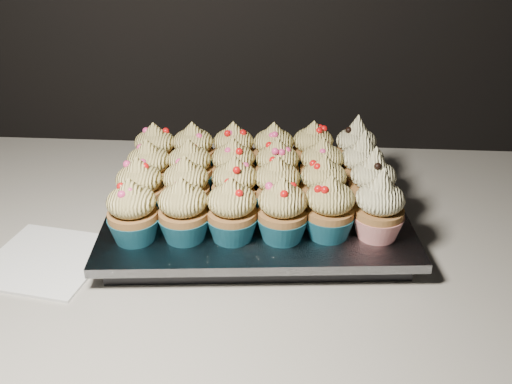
# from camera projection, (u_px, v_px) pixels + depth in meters

# --- Properties ---
(worktop) EXTENTS (2.44, 0.64, 0.04)m
(worktop) POSITION_uv_depth(u_px,v_px,m) (334.00, 244.00, 0.80)
(worktop) COLOR beige
(worktop) RESTS_ON cabinet
(napkin) EXTENTS (0.16, 0.16, 0.00)m
(napkin) POSITION_uv_depth(u_px,v_px,m) (46.00, 260.00, 0.72)
(napkin) COLOR white
(napkin) RESTS_ON worktop
(baking_tray) EXTENTS (0.40, 0.32, 0.02)m
(baking_tray) POSITION_uv_depth(u_px,v_px,m) (256.00, 216.00, 0.80)
(baking_tray) COLOR black
(baking_tray) RESTS_ON worktop
(foil_lining) EXTENTS (0.43, 0.35, 0.01)m
(foil_lining) POSITION_uv_depth(u_px,v_px,m) (256.00, 206.00, 0.80)
(foil_lining) COLOR silver
(foil_lining) RESTS_ON baking_tray
(cupcake_0) EXTENTS (0.06, 0.06, 0.08)m
(cupcake_0) POSITION_uv_depth(u_px,v_px,m) (133.00, 213.00, 0.69)
(cupcake_0) COLOR #185D73
(cupcake_0) RESTS_ON foil_lining
(cupcake_1) EXTENTS (0.06, 0.06, 0.08)m
(cupcake_1) POSITION_uv_depth(u_px,v_px,m) (183.00, 211.00, 0.69)
(cupcake_1) COLOR #185D73
(cupcake_1) RESTS_ON foil_lining
(cupcake_2) EXTENTS (0.06, 0.06, 0.08)m
(cupcake_2) POSITION_uv_depth(u_px,v_px,m) (232.00, 211.00, 0.69)
(cupcake_2) COLOR #185D73
(cupcake_2) RESTS_ON foil_lining
(cupcake_3) EXTENTS (0.06, 0.06, 0.08)m
(cupcake_3) POSITION_uv_depth(u_px,v_px,m) (283.00, 212.00, 0.69)
(cupcake_3) COLOR #185D73
(cupcake_3) RESTS_ON foil_lining
(cupcake_4) EXTENTS (0.06, 0.06, 0.08)m
(cupcake_4) POSITION_uv_depth(u_px,v_px,m) (330.00, 209.00, 0.70)
(cupcake_4) COLOR #185D73
(cupcake_4) RESTS_ON foil_lining
(cupcake_5) EXTENTS (0.06, 0.06, 0.10)m
(cupcake_5) POSITION_uv_depth(u_px,v_px,m) (379.00, 208.00, 0.70)
(cupcake_5) COLOR red
(cupcake_5) RESTS_ON foil_lining
(cupcake_6) EXTENTS (0.06, 0.06, 0.08)m
(cupcake_6) POSITION_uv_depth(u_px,v_px,m) (140.00, 189.00, 0.74)
(cupcake_6) COLOR #185D73
(cupcake_6) RESTS_ON foil_lining
(cupcake_7) EXTENTS (0.06, 0.06, 0.08)m
(cupcake_7) POSITION_uv_depth(u_px,v_px,m) (186.00, 188.00, 0.75)
(cupcake_7) COLOR #185D73
(cupcake_7) RESTS_ON foil_lining
(cupcake_8) EXTENTS (0.06, 0.06, 0.08)m
(cupcake_8) POSITION_uv_depth(u_px,v_px,m) (235.00, 188.00, 0.75)
(cupcake_8) COLOR #185D73
(cupcake_8) RESTS_ON foil_lining
(cupcake_9) EXTENTS (0.06, 0.06, 0.08)m
(cupcake_9) POSITION_uv_depth(u_px,v_px,m) (277.00, 188.00, 0.75)
(cupcake_9) COLOR #185D73
(cupcake_9) RESTS_ON foil_lining
(cupcake_10) EXTENTS (0.06, 0.06, 0.08)m
(cupcake_10) POSITION_uv_depth(u_px,v_px,m) (323.00, 187.00, 0.75)
(cupcake_10) COLOR #185D73
(cupcake_10) RESTS_ON foil_lining
(cupcake_11) EXTENTS (0.06, 0.06, 0.10)m
(cupcake_11) POSITION_uv_depth(u_px,v_px,m) (373.00, 185.00, 0.75)
(cupcake_11) COLOR red
(cupcake_11) RESTS_ON foil_lining
(cupcake_12) EXTENTS (0.06, 0.06, 0.08)m
(cupcake_12) POSITION_uv_depth(u_px,v_px,m) (149.00, 170.00, 0.80)
(cupcake_12) COLOR #185D73
(cupcake_12) RESTS_ON foil_lining
(cupcake_13) EXTENTS (0.06, 0.06, 0.08)m
(cupcake_13) POSITION_uv_depth(u_px,v_px,m) (190.00, 170.00, 0.80)
(cupcake_13) COLOR #185D73
(cupcake_13) RESTS_ON foil_lining
(cupcake_14) EXTENTS (0.06, 0.06, 0.08)m
(cupcake_14) POSITION_uv_depth(u_px,v_px,m) (233.00, 168.00, 0.80)
(cupcake_14) COLOR #185D73
(cupcake_14) RESTS_ON foil_lining
(cupcake_15) EXTENTS (0.06, 0.06, 0.08)m
(cupcake_15) POSITION_uv_depth(u_px,v_px,m) (277.00, 169.00, 0.80)
(cupcake_15) COLOR #185D73
(cupcake_15) RESTS_ON foil_lining
(cupcake_16) EXTENTS (0.06, 0.06, 0.08)m
(cupcake_16) POSITION_uv_depth(u_px,v_px,m) (322.00, 168.00, 0.80)
(cupcake_16) COLOR #185D73
(cupcake_16) RESTS_ON foil_lining
(cupcake_17) EXTENTS (0.06, 0.06, 0.10)m
(cupcake_17) POSITION_uv_depth(u_px,v_px,m) (362.00, 167.00, 0.80)
(cupcake_17) COLOR red
(cupcake_17) RESTS_ON foil_lining
(cupcake_18) EXTENTS (0.06, 0.06, 0.08)m
(cupcake_18) POSITION_uv_depth(u_px,v_px,m) (155.00, 152.00, 0.85)
(cupcake_18) COLOR #185D73
(cupcake_18) RESTS_ON foil_lining
(cupcake_19) EXTENTS (0.06, 0.06, 0.08)m
(cupcake_19) POSITION_uv_depth(u_px,v_px,m) (193.00, 151.00, 0.85)
(cupcake_19) COLOR #185D73
(cupcake_19) RESTS_ON foil_lining
(cupcake_20) EXTENTS (0.06, 0.06, 0.08)m
(cupcake_20) POSITION_uv_depth(u_px,v_px,m) (234.00, 151.00, 0.86)
(cupcake_20) COLOR #185D73
(cupcake_20) RESTS_ON foil_lining
(cupcake_21) EXTENTS (0.06, 0.06, 0.08)m
(cupcake_21) POSITION_uv_depth(u_px,v_px,m) (274.00, 151.00, 0.85)
(cupcake_21) COLOR #185D73
(cupcake_21) RESTS_ON foil_lining
(cupcake_22) EXTENTS (0.06, 0.06, 0.08)m
(cupcake_22) POSITION_uv_depth(u_px,v_px,m) (313.00, 150.00, 0.86)
(cupcake_22) COLOR #185D73
(cupcake_22) RESTS_ON foil_lining
(cupcake_23) EXTENTS (0.06, 0.06, 0.10)m
(cupcake_23) POSITION_uv_depth(u_px,v_px,m) (356.00, 149.00, 0.86)
(cupcake_23) COLOR red
(cupcake_23) RESTS_ON foil_lining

